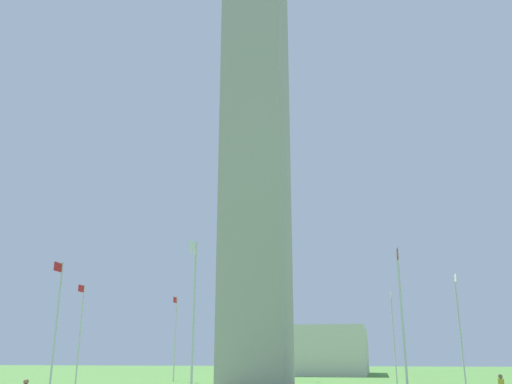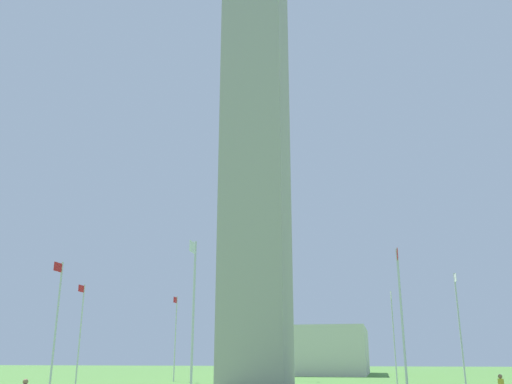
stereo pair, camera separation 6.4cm
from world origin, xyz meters
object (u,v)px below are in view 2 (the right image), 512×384
(flagpole_n, at_px, (193,313))
(flagpole_se, at_px, (394,332))
(flagpole_nw, at_px, (56,321))
(flagpole_w, at_px, (80,330))
(flagpole_s, at_px, (287,335))
(flagpole_ne, at_px, (402,315))
(flagpole_sw, at_px, (175,334))
(distant_building, at_px, (324,351))
(obelisk_monument, at_px, (256,106))
(flagpole_e, at_px, (460,325))

(flagpole_n, height_order, flagpole_se, same)
(flagpole_nw, bearing_deg, flagpole_se, 135.00)
(flagpole_w, relative_size, flagpole_nw, 1.00)
(flagpole_n, xyz_separation_m, flagpole_nw, (-4.95, -11.95, 0.00))
(flagpole_s, bearing_deg, flagpole_ne, 22.50)
(flagpole_sw, xyz_separation_m, distant_building, (-31.46, 13.61, -1.50))
(flagpole_ne, height_order, flagpole_s, same)
(flagpole_se, bearing_deg, flagpole_s, -112.50)
(obelisk_monument, relative_size, flagpole_nw, 5.69)
(obelisk_monument, relative_size, flagpole_ne, 5.69)
(obelisk_monument, xyz_separation_m, flagpole_ne, (12.00, 11.95, -21.30))
(flagpole_n, bearing_deg, flagpole_ne, 112.50)
(flagpole_n, height_order, flagpole_w, same)
(flagpole_ne, xyz_separation_m, flagpole_se, (-23.90, 0.00, 0.00))
(obelisk_monument, height_order, flagpole_w, obelisk_monument)
(flagpole_e, distance_m, flagpole_s, 23.90)
(flagpole_se, bearing_deg, flagpole_sw, -90.00)
(flagpole_e, height_order, flagpole_s, same)
(flagpole_ne, xyz_separation_m, distant_building, (-55.36, -10.28, -1.50))
(flagpole_s, height_order, flagpole_nw, same)
(flagpole_n, relative_size, flagpole_nw, 1.00)
(flagpole_e, height_order, flagpole_w, same)
(flagpole_ne, relative_size, distant_building, 0.39)
(flagpole_se, bearing_deg, distant_building, -161.90)
(flagpole_sw, distance_m, distant_building, 34.31)
(flagpole_n, xyz_separation_m, flagpole_s, (-33.79, 0.00, 0.00))
(flagpole_n, height_order, flagpole_e, same)
(flagpole_e, xyz_separation_m, flagpole_sw, (-11.95, -28.84, 0.00))
(flagpole_e, xyz_separation_m, flagpole_s, (-16.90, -16.90, 0.00))
(flagpole_n, distance_m, flagpole_nw, 12.93)
(flagpole_ne, bearing_deg, flagpole_s, -157.50)
(flagpole_n, distance_m, flagpole_e, 23.90)
(flagpole_ne, height_order, flagpole_w, same)
(obelisk_monument, relative_size, flagpole_e, 5.69)
(flagpole_se, bearing_deg, flagpole_e, 22.50)
(flagpole_sw, height_order, distant_building, flagpole_sw)
(flagpole_e, distance_m, distant_building, 46.03)
(flagpole_n, distance_m, flagpole_ne, 12.93)
(flagpole_se, xyz_separation_m, flagpole_s, (-4.95, -11.95, 0.00))
(flagpole_sw, bearing_deg, distant_building, 156.60)
(flagpole_e, bearing_deg, flagpole_sw, -112.50)
(flagpole_ne, xyz_separation_m, flagpole_sw, (-23.90, -23.90, 0.00))
(obelisk_monument, bearing_deg, flagpole_sw, -134.87)
(flagpole_n, xyz_separation_m, flagpole_se, (-28.84, 11.95, 0.00))
(flagpole_s, bearing_deg, flagpole_nw, -22.50)
(flagpole_w, bearing_deg, flagpole_nw, 22.50)
(distant_building, bearing_deg, flagpole_s, -3.60)
(flagpole_n, bearing_deg, flagpole_w, -135.00)
(flagpole_n, relative_size, flagpole_se, 1.00)
(flagpole_se, distance_m, flagpole_nw, 33.79)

